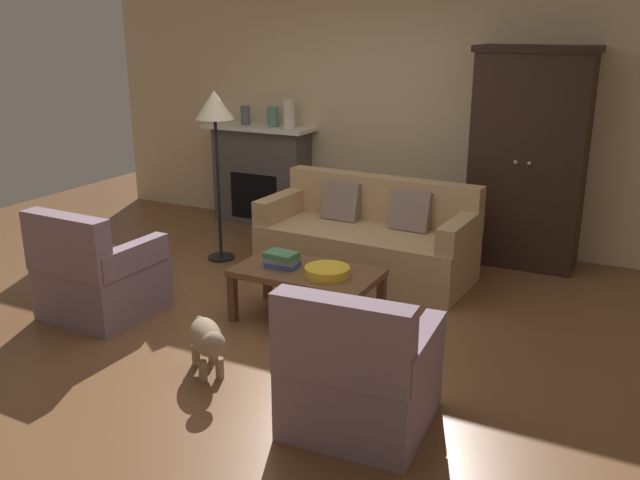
% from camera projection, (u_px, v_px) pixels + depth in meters
% --- Properties ---
extents(ground_plane, '(9.60, 9.60, 0.00)m').
position_uv_depth(ground_plane, '(279.00, 319.00, 5.37)').
color(ground_plane, brown).
extents(back_wall, '(7.20, 0.10, 2.80)m').
position_uv_depth(back_wall, '(400.00, 105.00, 7.12)').
color(back_wall, beige).
rests_on(back_wall, ground).
extents(fireplace, '(1.26, 0.48, 1.12)m').
position_uv_depth(fireplace, '(262.00, 174.00, 7.82)').
color(fireplace, '#4C4947').
rests_on(fireplace, ground).
extents(armoire, '(1.06, 0.57, 2.02)m').
position_uv_depth(armoire, '(528.00, 158.00, 6.35)').
color(armoire, black).
rests_on(armoire, ground).
extents(couch, '(1.95, 0.94, 0.86)m').
position_uv_depth(couch, '(368.00, 240.00, 6.25)').
color(couch, tan).
rests_on(couch, ground).
extents(coffee_table, '(1.10, 0.60, 0.42)m').
position_uv_depth(coffee_table, '(307.00, 277.00, 5.22)').
color(coffee_table, brown).
rests_on(coffee_table, ground).
extents(fruit_bowl, '(0.34, 0.34, 0.07)m').
position_uv_depth(fruit_bowl, '(327.00, 271.00, 5.07)').
color(fruit_bowl, gold).
rests_on(fruit_bowl, coffee_table).
extents(book_stack, '(0.26, 0.20, 0.12)m').
position_uv_depth(book_stack, '(282.00, 259.00, 5.26)').
color(book_stack, '#38569E').
rests_on(book_stack, coffee_table).
extents(mantel_vase_slate, '(0.11, 0.11, 0.21)m').
position_uv_depth(mantel_vase_slate, '(245.00, 115.00, 7.68)').
color(mantel_vase_slate, '#565B66').
rests_on(mantel_vase_slate, fireplace).
extents(mantel_vase_jade, '(0.13, 0.13, 0.22)m').
position_uv_depth(mantel_vase_jade, '(273.00, 117.00, 7.53)').
color(mantel_vase_jade, slate).
rests_on(mantel_vase_jade, fireplace).
extents(mantel_vase_cream, '(0.14, 0.14, 0.31)m').
position_uv_depth(mantel_vase_cream, '(289.00, 113.00, 7.43)').
color(mantel_vase_cream, beige).
rests_on(mantel_vase_cream, fireplace).
extents(armchair_near_left, '(0.80, 0.79, 0.88)m').
position_uv_depth(armchair_near_left, '(98.00, 277.00, 5.36)').
color(armchair_near_left, gray).
rests_on(armchair_near_left, ground).
extents(armchair_near_right, '(0.82, 0.81, 0.88)m').
position_uv_depth(armchair_near_right, '(358.00, 377.00, 3.85)').
color(armchair_near_right, gray).
rests_on(armchair_near_right, ground).
extents(floor_lamp, '(0.36, 0.36, 1.62)m').
position_uv_depth(floor_lamp, '(215.00, 115.00, 6.33)').
color(floor_lamp, black).
rests_on(floor_lamp, ground).
extents(dog, '(0.47, 0.45, 0.39)m').
position_uv_depth(dog, '(207.00, 339.00, 4.46)').
color(dog, gray).
rests_on(dog, ground).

